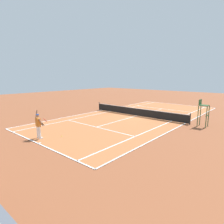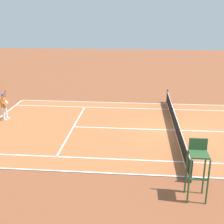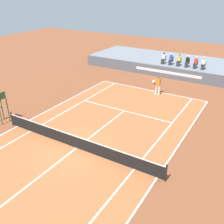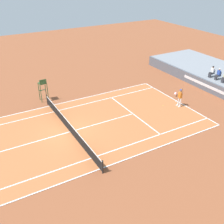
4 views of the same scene
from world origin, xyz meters
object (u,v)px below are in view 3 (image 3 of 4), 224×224
Objects in this scene: spectator_seated_4 at (195,63)px; spectator_seated_5 at (203,64)px; spectator_seated_0 at (164,58)px; umpire_chair at (0,103)px; spectator_seated_3 at (187,62)px; spectator_seated_1 at (171,59)px; tennis_ball at (143,97)px; tennis_player at (158,84)px; spectator_seated_2 at (179,60)px.

spectator_seated_4 and spectator_seated_5 have the same top height.
spectator_seated_0 reaches higher than umpire_chair.
spectator_seated_1 is at bearing 180.00° from spectator_seated_3.
spectator_seated_3 is 18.60× the size of tennis_ball.
spectator_seated_0 is 0.52× the size of umpire_chair.
spectator_seated_4 is at bearing 71.57° from tennis_ball.
spectator_seated_0 is 1.00× the size of spectator_seated_4.
spectator_seated_4 reaches higher than umpire_chair.
umpire_chair is (-7.90, -11.28, 0.56)m from tennis_player.
spectator_seated_3 is at bearing 180.00° from spectator_seated_4.
spectator_seated_0 is 18.66m from umpire_chair.
spectator_seated_2 is 1.00× the size of spectator_seated_5.
spectator_seated_5 is at bearing 0.00° from spectator_seated_4.
spectator_seated_0 and spectator_seated_2 have the same top height.
spectator_seated_1 is 0.93m from spectator_seated_2.
tennis_player is at bearing 54.99° from umpire_chair.
spectator_seated_3 is 0.52× the size of umpire_chair.
spectator_seated_5 is 6.95m from tennis_player.
spectator_seated_5 is at bearing 0.00° from spectator_seated_3.
tennis_ball is (-2.57, -7.71, -1.82)m from spectator_seated_4.
tennis_ball is at bearing -108.43° from spectator_seated_4.
tennis_player is 0.85× the size of umpire_chair.
spectator_seated_0 is at bearing 180.00° from spectator_seated_1.
spectator_seated_4 is at bearing 0.00° from spectator_seated_2.
spectator_seated_2 is at bearing 66.25° from umpire_chair.
spectator_seated_3 and spectator_seated_4 have the same top height.
spectator_seated_0 is 2.76m from spectator_seated_3.
spectator_seated_5 is at bearing 59.34° from umpire_chair.
umpire_chair is at bearing -120.66° from spectator_seated_5.
spectator_seated_5 is at bearing 66.11° from tennis_ball.
spectator_seated_0 is 3.67m from spectator_seated_4.
spectator_seated_5 reaches higher than tennis_ball.
spectator_seated_1 reaches higher than tennis_ball.
tennis_ball is (0.21, -7.71, -1.82)m from spectator_seated_1.
spectator_seated_4 is (1.86, 0.00, 0.00)m from spectator_seated_2.
spectator_seated_0 is 1.00× the size of spectator_seated_5.
spectator_seated_2 and spectator_seated_3 have the same top height.
spectator_seated_4 is 0.85m from spectator_seated_5.
spectator_seated_5 is (3.63, 0.00, 0.00)m from spectator_seated_1.
spectator_seated_3 is 6.51m from tennis_player.
spectator_seated_5 is (4.52, 0.00, 0.00)m from spectator_seated_0.
spectator_seated_4 is at bearing 61.41° from umpire_chair.
spectator_seated_1 is at bearing 99.33° from tennis_player.
spectator_seated_0 is at bearing 180.00° from spectator_seated_5.
tennis_player is 30.63× the size of tennis_ball.
tennis_player is (1.94, -6.40, -0.86)m from spectator_seated_0.
spectator_seated_1 is at bearing 0.00° from spectator_seated_0.
spectator_seated_1 is 6.54m from tennis_player.
spectator_seated_4 is (2.78, 0.00, 0.00)m from spectator_seated_1.
spectator_seated_3 is 1.00× the size of spectator_seated_4.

